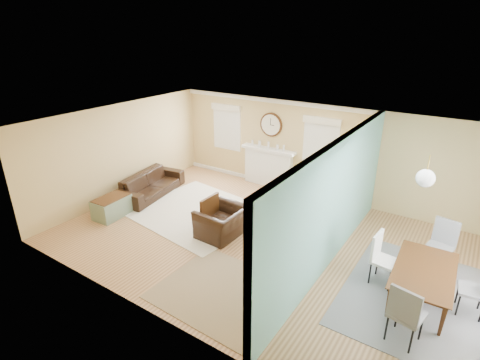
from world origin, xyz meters
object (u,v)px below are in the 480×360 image
(credenza, at_px, (333,219))
(dining_table, at_px, (424,285))
(green_chair, at_px, (317,200))
(eames_chair, at_px, (222,222))
(sofa, at_px, (151,184))

(credenza, distance_m, dining_table, 2.46)
(green_chair, bearing_deg, eames_chair, 58.61)
(green_chair, relative_size, credenza, 0.53)
(eames_chair, xyz_separation_m, dining_table, (4.20, 0.19, -0.04))
(sofa, xyz_separation_m, credenza, (5.11, 0.72, 0.08))
(sofa, bearing_deg, dining_table, -103.33)
(sofa, distance_m, credenza, 5.16)
(eames_chair, distance_m, green_chair, 2.70)
(green_chair, distance_m, dining_table, 3.62)
(eames_chair, relative_size, credenza, 0.78)
(green_chair, relative_size, dining_table, 0.42)
(green_chair, bearing_deg, sofa, 18.42)
(sofa, bearing_deg, credenza, -91.19)
(sofa, distance_m, dining_table, 7.25)
(eames_chair, xyz_separation_m, green_chair, (1.31, 2.36, -0.02))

